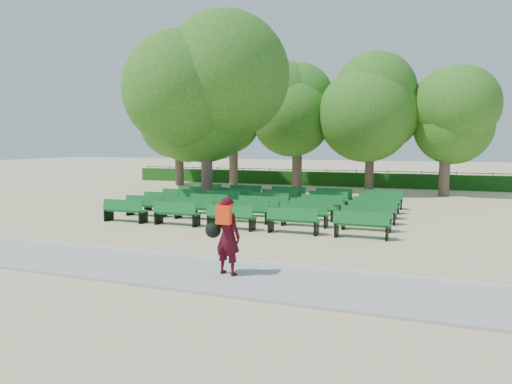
% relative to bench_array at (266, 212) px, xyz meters
% --- Properties ---
extents(ground, '(120.00, 120.00, 0.00)m').
position_rel_bench_array_xyz_m(ground, '(-1.35, -1.00, -0.08)').
color(ground, tan).
extents(paving, '(30.00, 2.20, 0.06)m').
position_rel_bench_array_xyz_m(paving, '(-1.35, -8.40, -0.05)').
color(paving, '#A4A3A0').
rests_on(paving, ground).
extents(curb, '(30.00, 0.12, 0.10)m').
position_rel_bench_array_xyz_m(curb, '(-1.35, -7.25, -0.03)').
color(curb, silver).
rests_on(curb, ground).
extents(hedge, '(26.00, 0.70, 0.90)m').
position_rel_bench_array_xyz_m(hedge, '(-1.35, 13.00, 0.37)').
color(hedge, '#184C13').
rests_on(hedge, ground).
extents(fence, '(26.00, 0.10, 1.02)m').
position_rel_bench_array_xyz_m(fence, '(-1.35, 13.40, -0.08)').
color(fence, black).
rests_on(fence, ground).
extents(tree_line, '(21.80, 6.80, 7.04)m').
position_rel_bench_array_xyz_m(tree_line, '(-1.35, 9.00, -0.08)').
color(tree_line, '#35711E').
rests_on(tree_line, ground).
extents(bench_array, '(1.64, 0.60, 1.02)m').
position_rel_bench_array_xyz_m(bench_array, '(0.00, 0.00, 0.00)').
color(bench_array, '#126727').
rests_on(bench_array, ground).
extents(tree_among, '(5.44, 5.44, 7.31)m').
position_rel_bench_array_xyz_m(tree_among, '(-3.17, 1.24, 4.76)').
color(tree_among, brown).
rests_on(tree_among, ground).
extents(person, '(0.80, 0.52, 1.64)m').
position_rel_bench_array_xyz_m(person, '(2.01, -8.31, 0.82)').
color(person, '#3E0813').
rests_on(person, ground).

